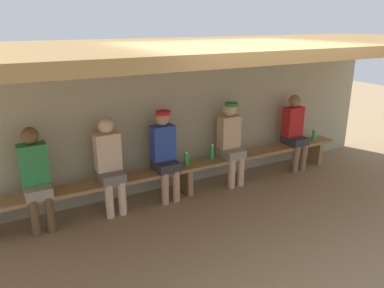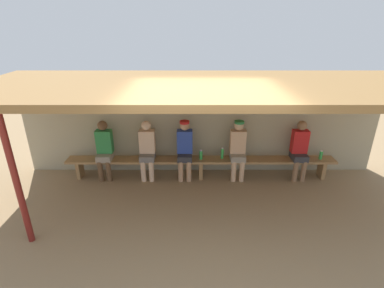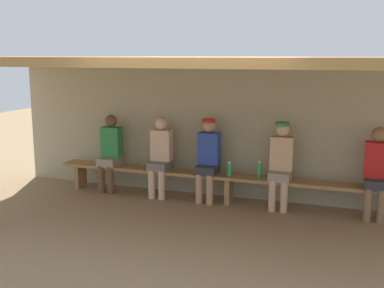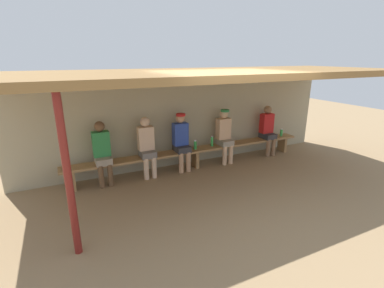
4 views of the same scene
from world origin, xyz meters
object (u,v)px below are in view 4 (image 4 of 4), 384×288
(support_post, at_px, (68,179))
(water_bottle_blue, at_px, (281,132))
(bench, at_px, (195,152))
(water_bottle_clear, at_px, (212,141))
(player_leftmost, at_px, (224,134))
(player_in_blue, at_px, (147,145))
(player_in_red, at_px, (102,151))
(water_bottle_green, at_px, (195,145))
(player_middle, at_px, (181,139))
(player_with_sunglasses, at_px, (268,128))

(support_post, xyz_separation_m, water_bottle_blue, (5.50, 2.10, -0.54))
(bench, height_order, water_bottle_clear, water_bottle_clear)
(player_leftmost, bearing_deg, support_post, -149.95)
(player_in_blue, height_order, water_bottle_blue, player_in_blue)
(player_in_red, bearing_deg, water_bottle_green, -0.15)
(player_in_red, height_order, water_bottle_blue, player_in_red)
(support_post, relative_size, player_in_red, 1.65)
(support_post, height_order, player_in_red, support_post)
(player_in_blue, xyz_separation_m, water_bottle_green, (1.19, -0.01, -0.17))
(player_middle, xyz_separation_m, player_in_red, (-1.77, -0.00, -0.02))
(player_middle, bearing_deg, player_leftmost, 0.00)
(player_with_sunglasses, xyz_separation_m, player_in_blue, (-3.36, 0.00, 0.00))
(player_with_sunglasses, relative_size, player_in_red, 1.00)
(player_middle, height_order, water_bottle_blue, player_middle)
(water_bottle_clear, relative_size, water_bottle_blue, 1.22)
(bench, xyz_separation_m, water_bottle_blue, (2.67, -0.00, 0.17))
(player_in_blue, bearing_deg, water_bottle_clear, 1.02)
(water_bottle_green, bearing_deg, player_in_blue, 179.73)
(water_bottle_clear, distance_m, water_bottle_blue, 2.19)
(player_with_sunglasses, xyz_separation_m, player_leftmost, (-1.37, 0.00, 0.02))
(player_in_red, bearing_deg, player_middle, 0.02)
(player_middle, bearing_deg, player_with_sunglasses, -0.01)
(water_bottle_blue, bearing_deg, player_with_sunglasses, 179.28)
(support_post, xyz_separation_m, player_in_red, (0.69, 2.10, -0.37))
(player_middle, bearing_deg, player_in_blue, -179.97)
(player_middle, height_order, water_bottle_clear, player_middle)
(water_bottle_blue, bearing_deg, player_in_red, 179.93)
(player_in_blue, bearing_deg, bench, -0.15)
(player_middle, bearing_deg, water_bottle_green, -0.96)
(bench, height_order, player_with_sunglasses, player_with_sunglasses)
(bench, xyz_separation_m, player_leftmost, (0.81, 0.00, 0.36))
(player_in_blue, bearing_deg, player_leftmost, 0.01)
(player_middle, bearing_deg, water_bottle_blue, -0.13)
(support_post, height_order, water_bottle_green, support_post)
(support_post, bearing_deg, player_in_red, 71.78)
(player_in_red, bearing_deg, player_with_sunglasses, 0.00)
(player_in_red, distance_m, water_bottle_clear, 2.61)
(water_bottle_green, relative_size, water_bottle_blue, 1.04)
(player_middle, height_order, water_bottle_green, player_middle)
(player_leftmost, distance_m, player_in_blue, 2.00)
(bench, height_order, water_bottle_blue, water_bottle_blue)
(player_with_sunglasses, bearing_deg, water_bottle_blue, -0.72)
(player_in_red, xyz_separation_m, water_bottle_clear, (2.61, 0.03, -0.15))
(player_middle, xyz_separation_m, water_bottle_green, (0.36, -0.01, -0.18))
(water_bottle_green, bearing_deg, support_post, -143.40)
(bench, height_order, water_bottle_green, water_bottle_green)
(player_in_red, xyz_separation_m, water_bottle_blue, (4.80, -0.01, -0.17))
(support_post, xyz_separation_m, player_leftmost, (3.64, 2.10, -0.35))
(support_post, height_order, player_in_blue, support_post)
(bench, xyz_separation_m, player_with_sunglasses, (2.18, 0.00, 0.34))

